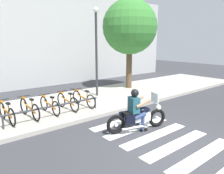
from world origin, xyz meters
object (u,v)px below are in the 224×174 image
Objects in this scene: motorcycle at (138,117)px; bicycle_0 at (7,113)px; bike_rack at (55,107)px; bicycle_3 at (67,102)px; rider at (136,107)px; street_lamp at (96,45)px; bicycle_4 at (84,99)px; bicycle_2 at (50,105)px; bicycle_1 at (29,109)px; tree_near_rack at (130,27)px.

bicycle_0 is (-3.38, 3.12, 0.04)m from motorcycle.
bicycle_3 is at bearing 35.20° from bike_rack.
motorcycle is 0.38m from rider.
rider is 0.31× the size of street_lamp.
motorcycle is 4.60m from bicycle_0.
bicycle_0 is 3.14m from bicycle_4.
bicycle_2 reaches higher than bike_rack.
bicycle_1 reaches higher than bicycle_4.
bicycle_4 is (3.14, 0.00, -0.01)m from bicycle_0.
bike_rack is (0.79, -0.55, 0.06)m from bicycle_1.
tree_near_rack is at bearing 12.42° from bicycle_0.
bicycle_2 is at bearing 180.00° from bicycle_4.
bicycle_3 is 0.30× the size of tree_near_rack.
bike_rack is at bearing -35.16° from bicycle_1.
street_lamp is at bearing 71.84° from rider.
bicycle_3 is (-0.95, 3.10, -0.34)m from rider.
bicycle_0 is 0.99× the size of bicycle_4.
bicycle_4 is (1.57, -0.00, 0.01)m from bicycle_2.
bicycle_2 is 4.10m from street_lamp.
bicycle_4 is (0.79, 0.00, -0.00)m from bicycle_3.
motorcycle is at bearing -18.10° from rider.
bicycle_1 is at bearing 129.09° from rider.
bicycle_0 is 1.01× the size of bicycle_3.
bicycle_3 is 0.35× the size of street_lamp.
bicycle_4 is at bearing 0.01° from bicycle_0.
bicycle_4 is at bearing -159.12° from tree_near_rack.
motorcycle is 1.35× the size of bicycle_3.
bike_rack is (0.00, -0.55, 0.08)m from bicycle_2.
bicycle_3 is at bearing 106.97° from rider.
motorcycle is at bearing -50.32° from bicycle_1.
motorcycle is 0.47× the size of street_lamp.
street_lamp is at bearing 37.98° from bicycle_4.
bike_rack is (-1.81, 2.57, 0.10)m from motorcycle.
bicycle_3 is 3.53m from street_lamp.
motorcycle is at bearing -85.73° from bicycle_4.
bicycle_4 reaches higher than bike_rack.
bike_rack is at bearing -150.43° from street_lamp.
motorcycle reaches higher than bicycle_1.
rider reaches higher than bike_rack.
street_lamp is at bearing 21.38° from bicycle_2.
tree_near_rack reaches higher than bicycle_4.
bicycle_0 is 0.95× the size of bicycle_1.
tree_near_rack reaches higher than bike_rack.
rider is at bearing -108.16° from street_lamp.
bicycle_0 is 5.40m from street_lamp.
bicycle_2 is 0.29× the size of tree_near_rack.
rider is at bearing -131.07° from tree_near_rack.
bicycle_4 is (2.36, 0.00, -0.01)m from bicycle_1.
bicycle_2 is at bearing 179.97° from bicycle_3.
bicycle_0 is at bearing -165.35° from street_lamp.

